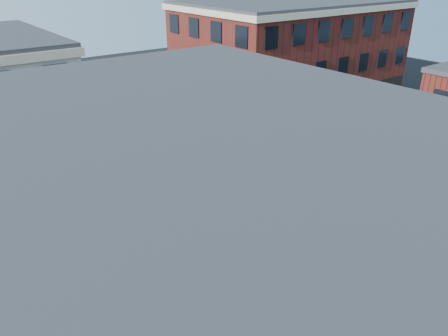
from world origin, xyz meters
TOP-DOWN VIEW (x-y plane):
  - ground at (0.00, 0.00)m, footprint 120.00×120.00m
  - sidewalk_ne at (21.00, 21.00)m, footprint 30.00×30.00m
  - building_ne at (20.50, 16.00)m, footprint 25.00×16.00m
  - tree_near at (7.56, 9.98)m, footprint 2.69×2.69m
  - tree_far at (7.56, 15.98)m, footprint 2.43×2.43m
  - signal_pole at (-6.72, -6.68)m, footprint 1.29×1.24m
  - box_truck at (13.05, -4.25)m, footprint 8.19×3.25m
  - traffic_cone at (-5.70, -3.27)m, footprint 0.53×0.53m

SIDE VIEW (x-z plane):
  - ground at x=0.00m, z-range 0.00..0.00m
  - sidewalk_ne at x=21.00m, z-range 0.00..0.15m
  - traffic_cone at x=-5.70m, z-range -0.01..0.79m
  - box_truck at x=13.05m, z-range 0.07..3.70m
  - signal_pole at x=-6.72m, z-range 0.56..5.16m
  - tree_far at x=7.56m, z-range 0.84..4.91m
  - tree_near at x=7.56m, z-range 0.91..5.41m
  - building_ne at x=20.50m, z-range 0.00..12.00m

